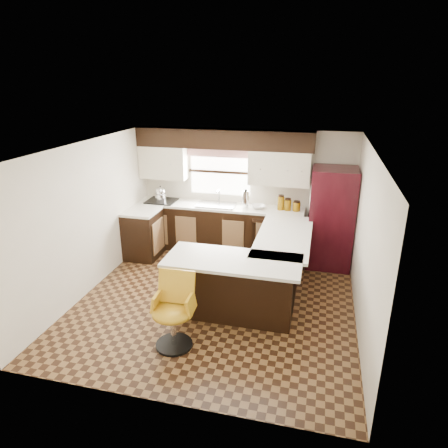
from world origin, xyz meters
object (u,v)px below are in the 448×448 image
(peninsula_return, at_px, (236,288))
(bar_chair, at_px, (173,313))
(refrigerator, at_px, (331,218))
(peninsula_long, at_px, (280,263))

(peninsula_return, bearing_deg, bar_chair, -124.61)
(refrigerator, bearing_deg, peninsula_return, -122.04)
(peninsula_return, relative_size, bar_chair, 1.67)
(peninsula_return, distance_m, refrigerator, 2.52)
(peninsula_long, bearing_deg, bar_chair, -121.44)
(peninsula_long, bearing_deg, refrigerator, 54.94)
(peninsula_return, relative_size, refrigerator, 0.90)
(peninsula_return, height_order, refrigerator, refrigerator)
(refrigerator, xyz_separation_m, bar_chair, (-1.93, -3.00, -0.42))
(bar_chair, bearing_deg, peninsula_long, 56.36)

